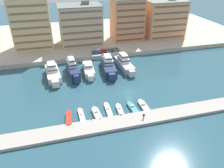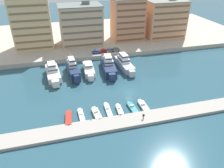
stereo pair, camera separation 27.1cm
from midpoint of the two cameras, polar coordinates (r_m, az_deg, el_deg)
The scene contains 26 objects.
ground_plane at distance 79.41m, azimuth 4.42°, elevation -2.26°, with size 400.00×400.00×0.00m, color #285160.
quay_promenade at distance 138.52m, azimuth -4.75°, elevation 12.52°, with size 180.00×70.00×2.09m, color #BCB29E.
pier_dock at distance 67.41m, azimuth 8.74°, elevation -8.73°, with size 120.00×5.85×0.89m, color #A8A399.
yacht_ivory_far_left at distance 91.23m, azimuth -15.28°, elevation 2.78°, with size 6.17×17.81×7.87m.
yacht_navy_left at distance 91.68m, azimuth -10.34°, elevation 3.82°, with size 4.95×17.09×8.85m.
yacht_white_mid_left at distance 92.41m, azimuth -6.21°, elevation 3.74°, with size 4.66×15.48×6.00m.
yacht_navy_center_left at distance 93.83m, azimuth -1.05°, elevation 4.79°, with size 6.23×19.91×8.21m.
yacht_silver_center at distance 96.15m, azimuth 3.13°, elevation 5.33°, with size 5.37×18.44×8.12m.
motorboat_red_far_left at distance 67.54m, azimuth -11.32°, elevation -8.85°, with size 2.42×7.58×1.01m.
motorboat_white_left at distance 68.06m, azimuth -8.06°, elevation -8.27°, with size 1.69×7.68×1.19m.
motorboat_cream_mid_left at distance 68.30m, azimuth -4.13°, elevation -7.74°, with size 2.48×6.81×1.54m.
motorboat_white_center_left at distance 69.64m, azimuth -1.08°, elevation -6.91°, with size 1.74×8.29×1.26m.
motorboat_white_center at distance 69.81m, azimuth 1.88°, elevation -6.75°, with size 1.79×6.06×1.39m.
motorboat_teal_center_right at distance 71.13m, azimuth 5.23°, elevation -6.15°, with size 2.28×6.85×1.27m.
motorboat_grey_mid_right at distance 72.21m, azimuth 8.14°, elevation -5.71°, with size 2.19×7.34×1.35m.
car_blue_far_left at distance 107.27m, azimuth -4.30°, elevation 8.43°, with size 4.21×2.16×1.80m.
car_red_left at distance 108.21m, azimuth -2.51°, elevation 8.69°, with size 4.15×2.01×1.80m.
car_grey_mid_left at distance 109.27m, azimuth -0.84°, elevation 8.93°, with size 4.13×1.97×1.80m.
car_grey_center_left at distance 109.95m, azimuth 0.80°, elevation 9.06°, with size 4.11×1.93×1.80m.
apartment_block_far_left at distance 118.45m, azimuth -20.48°, elevation 15.21°, with size 18.71×12.70×29.17m.
apartment_block_left at distance 119.46m, azimuth -8.33°, elevation 15.09°, with size 21.79×16.00×22.23m.
apartment_block_mid_left at distance 125.45m, azimuth 3.92°, elevation 16.52°, with size 17.01×12.70×24.29m.
apartment_block_center_left at distance 133.47m, azimuth 13.47°, elevation 16.19°, with size 21.98×14.40×22.35m.
pedestrian_near_edge at distance 65.81m, azimuth 8.17°, elevation -8.15°, with size 0.66×0.31×1.71m.
bollard_west at distance 65.21m, azimuth -5.56°, elevation -9.14°, with size 0.20×0.20×0.61m.
bollard_west_mid at distance 66.78m, azimuth 2.13°, elevation -7.92°, with size 0.20×0.20×0.61m.
Camera 1 is at (-23.34, -63.16, 42.11)m, focal length 35.00 mm.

